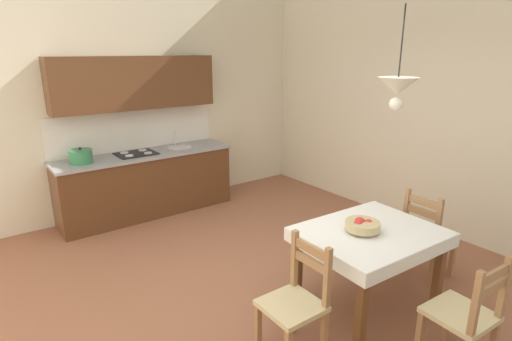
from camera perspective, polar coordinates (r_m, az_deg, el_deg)
name	(u,v)px	position (r m, az deg, el deg)	size (l,w,h in m)	color
ground_plane	(264,297)	(4.18, 1.08, -17.32)	(5.95, 6.42, 0.10)	#935B42
wall_back	(134,70)	(6.10, -16.68, 13.36)	(5.95, 0.12, 4.01)	beige
wall_right	(441,73)	(5.59, 24.55, 12.35)	(0.12, 6.42, 4.01)	beige
kitchen_cabinetry	(143,155)	(5.92, -15.51, 2.06)	(2.44, 0.63, 2.20)	#56331C
dining_table	(370,244)	(3.81, 15.64, -9.96)	(1.24, 1.02, 0.75)	brown
dining_chair_camera_side	(465,316)	(3.45, 27.31, -17.64)	(0.44, 0.44, 0.93)	#D1BC89
dining_chair_window_side	(427,236)	(4.59, 22.85, -8.44)	(0.43, 0.43, 0.93)	#D1BC89
dining_chair_tv_side	(296,302)	(3.25, 5.58, -17.92)	(0.42, 0.42, 0.93)	#D1BC89
fruit_bowl	(362,225)	(3.69, 14.66, -7.45)	(0.30, 0.30, 0.12)	tan
pendant_lamp	(398,87)	(3.46, 19.24, 10.93)	(0.32, 0.32, 0.80)	black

